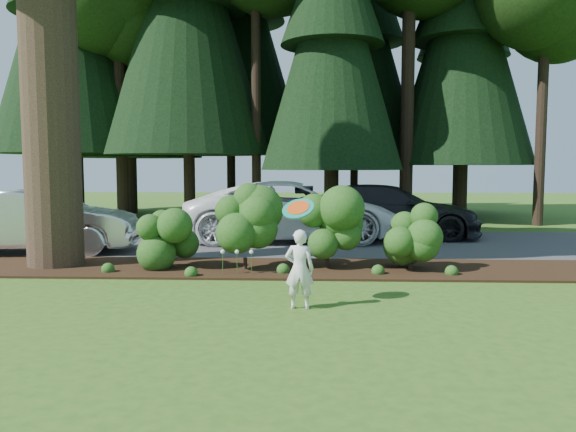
% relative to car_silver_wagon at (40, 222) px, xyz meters
% --- Properties ---
extents(ground, '(80.00, 80.00, 0.00)m').
position_rel_car_silver_wagon_xyz_m(ground, '(5.84, -5.21, -0.85)').
color(ground, '#2F5418').
rests_on(ground, ground).
extents(mulch_bed, '(16.00, 2.50, 0.05)m').
position_rel_car_silver_wagon_xyz_m(mulch_bed, '(5.84, -1.96, -0.82)').
color(mulch_bed, black).
rests_on(mulch_bed, ground).
extents(driveway, '(22.00, 6.00, 0.03)m').
position_rel_car_silver_wagon_xyz_m(driveway, '(5.84, 2.29, -0.83)').
color(driveway, '#38383A').
rests_on(driveway, ground).
extents(shrub_row, '(6.53, 1.60, 1.61)m').
position_rel_car_silver_wagon_xyz_m(shrub_row, '(6.61, -2.07, -0.04)').
color(shrub_row, '#234816').
rests_on(shrub_row, ground).
extents(lily_cluster, '(0.69, 0.09, 0.57)m').
position_rel_car_silver_wagon_xyz_m(lily_cluster, '(5.54, -2.81, -0.35)').
color(lily_cluster, '#234816').
rests_on(lily_cluster, ground).
extents(tree_wall, '(25.66, 12.15, 17.09)m').
position_rel_car_silver_wagon_xyz_m(tree_wall, '(6.10, 11.17, 8.66)').
color(tree_wall, black).
rests_on(tree_wall, ground).
extents(car_silver_wagon, '(5.18, 2.48, 1.64)m').
position_rel_car_silver_wagon_xyz_m(car_silver_wagon, '(0.00, 0.00, 0.00)').
color(car_silver_wagon, silver).
rests_on(car_silver_wagon, driveway).
extents(car_white_suv, '(6.71, 3.43, 1.81)m').
position_rel_car_silver_wagon_xyz_m(car_white_suv, '(6.53, 2.78, 0.09)').
color(car_white_suv, white).
rests_on(car_white_suv, driveway).
extents(car_dark_suv, '(5.98, 2.93, 1.67)m').
position_rel_car_silver_wagon_xyz_m(car_dark_suv, '(9.52, 3.70, 0.02)').
color(car_dark_suv, black).
rests_on(car_dark_suv, driveway).
extents(child, '(0.49, 0.34, 1.29)m').
position_rel_car_silver_wagon_xyz_m(child, '(6.90, -5.37, -0.21)').
color(child, white).
rests_on(child, ground).
extents(frisbee, '(0.59, 0.47, 0.40)m').
position_rel_car_silver_wagon_xyz_m(frisbee, '(6.87, -5.12, 0.75)').
color(frisbee, '#188573').
rests_on(frisbee, ground).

